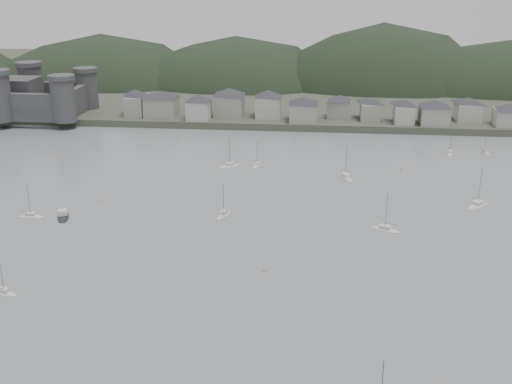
# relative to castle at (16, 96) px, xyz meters

# --- Properties ---
(ground) EXTENTS (900.00, 900.00, 0.00)m
(ground) POSITION_rel_castle_xyz_m (120.00, -179.80, -10.96)
(ground) COLOR slate
(ground) RESTS_ON ground
(far_shore_land) EXTENTS (900.00, 250.00, 3.00)m
(far_shore_land) POSITION_rel_castle_xyz_m (120.00, 115.20, -9.46)
(far_shore_land) COLOR #383D2D
(far_shore_land) RESTS_ON ground
(forested_ridge) EXTENTS (851.55, 103.94, 102.57)m
(forested_ridge) POSITION_rel_castle_xyz_m (124.83, 89.60, -22.25)
(forested_ridge) COLOR black
(forested_ridge) RESTS_ON ground
(castle) EXTENTS (66.00, 43.00, 20.00)m
(castle) POSITION_rel_castle_xyz_m (0.00, 0.00, 0.00)
(castle) COLOR #37373A
(castle) RESTS_ON far_shore_land
(waterfront_town) EXTENTS (451.48, 28.46, 12.92)m
(waterfront_town) POSITION_rel_castle_xyz_m (170.59, 3.54, -2.30)
(waterfront_town) COLOR gray
(waterfront_town) RESTS_ON far_shore_land
(moored_fleet) EXTENTS (240.48, 171.89, 13.20)m
(moored_fleet) POSITION_rel_castle_xyz_m (110.89, -119.77, -10.79)
(moored_fleet) COLOR beige
(moored_fleet) RESTS_ON ground
(motor_launch_far) EXTENTS (5.57, 8.93, 4.00)m
(motor_launch_far) POSITION_rel_castle_xyz_m (67.53, -114.70, -10.68)
(motor_launch_far) COLOR black
(motor_launch_far) RESTS_ON ground
(mooring_buoys) EXTENTS (123.80, 127.93, 0.70)m
(mooring_buoys) POSITION_rel_castle_xyz_m (102.27, -116.49, -10.81)
(mooring_buoys) COLOR #D18045
(mooring_buoys) RESTS_ON ground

